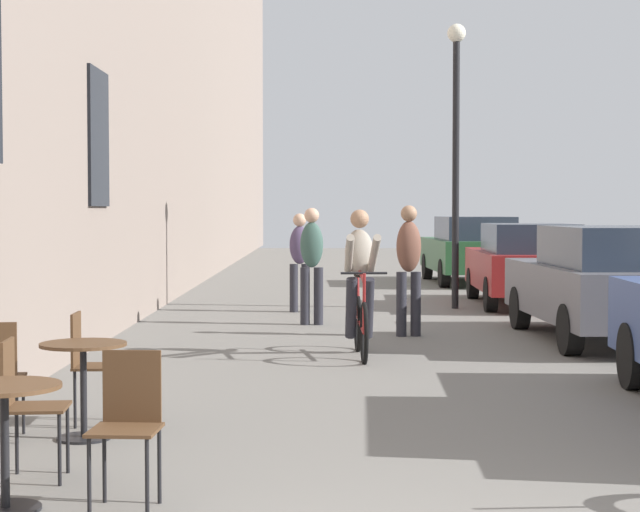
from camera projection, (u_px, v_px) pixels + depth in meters
cafe_table_near at (8, 419)px, 6.01m from camera, size 0.64×0.64×0.72m
cafe_chair_near_toward_street at (28, 398)px, 6.69m from camera, size 0.41×0.41×0.89m
cafe_chair_near_toward_wall at (131, 417)px, 6.08m from camera, size 0.40×0.40×0.89m
cafe_table_mid at (87, 369)px, 7.89m from camera, size 0.64×0.64×0.72m
cafe_chair_mid_toward_street at (93, 359)px, 8.45m from camera, size 0.39×0.39×0.89m
cyclist_on_bicycle at (363, 286)px, 12.46m from camera, size 0.52×1.76×1.74m
pedestrian_near at (412, 262)px, 14.34m from camera, size 0.38×0.30×1.77m
pedestrian_mid at (315, 259)px, 15.78m from camera, size 0.34×0.25×1.74m
pedestrian_far at (303, 257)px, 17.77m from camera, size 0.38×0.30×1.65m
street_lamp at (459, 129)px, 18.32m from camera, size 0.32×0.32×4.90m
parked_car_second at (610, 282)px, 13.73m from camera, size 1.87×4.25×1.50m
parked_car_third at (529, 263)px, 18.96m from camera, size 1.86×4.18×1.47m
parked_car_fourth at (475, 249)px, 24.73m from camera, size 1.95×4.43×1.56m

